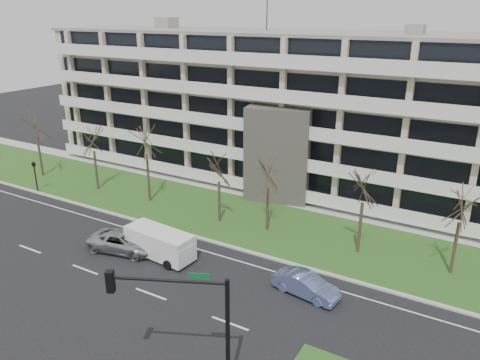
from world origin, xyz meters
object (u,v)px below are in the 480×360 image
Objects in this scene: silver_pickup at (124,242)px; traffic_signal at (187,317)px; pedestrian_signal at (35,173)px; blue_sedan at (306,285)px; white_van at (160,242)px.

silver_pickup is 0.84× the size of traffic_signal.
traffic_signal reaches higher than pedestrian_signal.
blue_sedan is (14.21, 1.47, -0.04)m from silver_pickup.
white_van is at bearing -20.99° from pedestrian_signal.
pedestrian_signal is at bearing 61.56° from silver_pickup.
traffic_signal is (12.58, -8.86, 3.47)m from silver_pickup.
silver_pickup is at bearing -162.71° from white_van.
silver_pickup is 3.14m from white_van.
blue_sedan is at bearing 56.47° from traffic_signal.
silver_pickup is 1.70× the size of pedestrian_signal.
traffic_signal is at bearing -34.23° from pedestrian_signal.
silver_pickup reaches higher than blue_sedan.
white_van is at bearing 102.69° from blue_sedan.
white_van reaches higher than silver_pickup.
traffic_signal reaches higher than silver_pickup.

